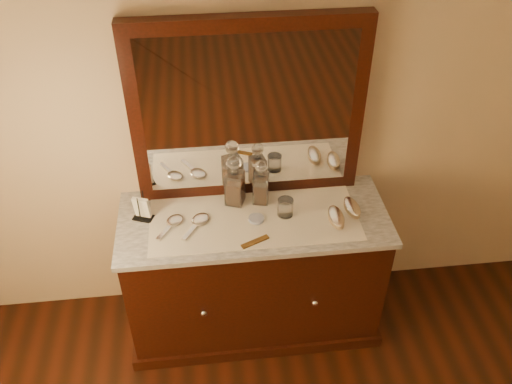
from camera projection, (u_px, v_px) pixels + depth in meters
dresser_cabinet at (254, 274)px, 3.13m from camera, size 1.40×0.55×0.82m
dresser_plinth at (254, 315)px, 3.36m from camera, size 1.46×0.59×0.08m
knob_left at (204, 313)px, 2.86m from camera, size 0.04×0.04×0.04m
knob_right at (315, 303)px, 2.91m from camera, size 0.04×0.04×0.04m
marble_top at (254, 219)px, 2.87m from camera, size 1.44×0.59×0.03m
mirror_frame at (248, 112)px, 2.74m from camera, size 1.20×0.08×1.00m
mirror_glass at (249, 115)px, 2.71m from camera, size 1.06×0.01×0.86m
lace_runner at (254, 219)px, 2.84m from camera, size 1.10×0.45×0.00m
pin_dish at (256, 219)px, 2.83m from camera, size 0.11×0.11×0.01m
comb at (255, 242)px, 2.70m from camera, size 0.15×0.09×0.01m
napkin_rack at (142, 209)px, 2.81m from camera, size 0.12×0.10×0.16m
decanter_left at (235, 185)px, 2.88m from camera, size 0.12×0.12×0.30m
decanter_right at (261, 186)px, 2.90m from camera, size 0.10×0.10×0.27m
brush_near at (336, 217)px, 2.82m from camera, size 0.08×0.18×0.05m
brush_far at (352, 208)px, 2.88m from camera, size 0.09×0.17×0.05m
hand_mirror_outer at (173, 223)px, 2.81m from camera, size 0.16×0.21×0.02m
hand_mirror_inner at (199, 221)px, 2.81m from camera, size 0.17×0.22×0.02m
tumblers at (285, 207)px, 2.84m from camera, size 0.09×0.09×0.10m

